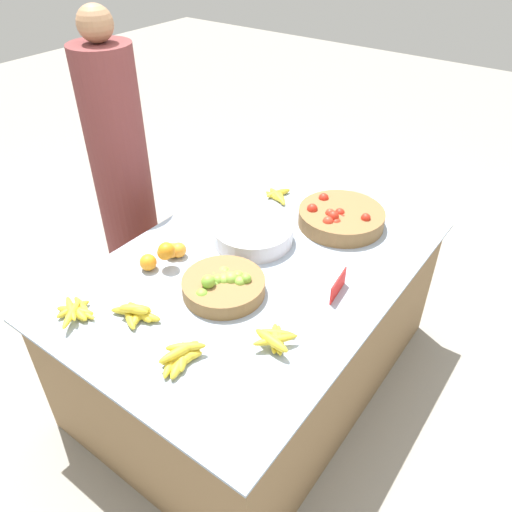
{
  "coord_description": "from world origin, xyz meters",
  "views": [
    {
      "loc": [
        -1.33,
        -0.98,
        1.94
      ],
      "look_at": [
        0.0,
        0.0,
        0.72
      ],
      "focal_mm": 35.0,
      "sensor_mm": 36.0,
      "label": 1
    }
  ],
  "objects_px": {
    "metal_bowl": "(253,234)",
    "price_sign": "(338,286)",
    "lime_bowl": "(223,285)",
    "tomato_basket": "(340,217)",
    "vendor_person": "(123,181)"
  },
  "relations": [
    {
      "from": "lime_bowl",
      "to": "metal_bowl",
      "type": "distance_m",
      "value": 0.37
    },
    {
      "from": "tomato_basket",
      "to": "vendor_person",
      "type": "xyz_separation_m",
      "value": [
        -0.38,
        1.06,
        0.02
      ]
    },
    {
      "from": "lime_bowl",
      "to": "vendor_person",
      "type": "height_order",
      "value": "vendor_person"
    },
    {
      "from": "tomato_basket",
      "to": "vendor_person",
      "type": "relative_size",
      "value": 0.26
    },
    {
      "from": "metal_bowl",
      "to": "price_sign",
      "type": "distance_m",
      "value": 0.49
    },
    {
      "from": "tomato_basket",
      "to": "metal_bowl",
      "type": "distance_m",
      "value": 0.43
    },
    {
      "from": "metal_bowl",
      "to": "tomato_basket",
      "type": "bearing_deg",
      "value": -35.4
    },
    {
      "from": "lime_bowl",
      "to": "tomato_basket",
      "type": "relative_size",
      "value": 0.81
    },
    {
      "from": "price_sign",
      "to": "vendor_person",
      "type": "bearing_deg",
      "value": 79.86
    },
    {
      "from": "lime_bowl",
      "to": "vendor_person",
      "type": "xyz_separation_m",
      "value": [
        0.32,
        0.93,
        0.02
      ]
    },
    {
      "from": "vendor_person",
      "to": "price_sign",
      "type": "bearing_deg",
      "value": -92.89
    },
    {
      "from": "metal_bowl",
      "to": "vendor_person",
      "type": "relative_size",
      "value": 0.23
    },
    {
      "from": "vendor_person",
      "to": "metal_bowl",
      "type": "bearing_deg",
      "value": -87.89
    },
    {
      "from": "tomato_basket",
      "to": "metal_bowl",
      "type": "height_order",
      "value": "tomato_basket"
    },
    {
      "from": "metal_bowl",
      "to": "vendor_person",
      "type": "bearing_deg",
      "value": 92.11
    }
  ]
}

